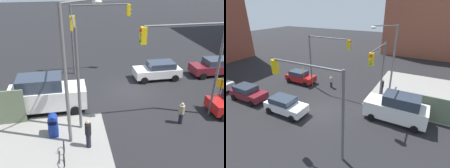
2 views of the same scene
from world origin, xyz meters
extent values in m
plane|color=black|center=(0.00, 0.00, 0.00)|extent=(120.00, 120.00, 0.00)
cube|color=gray|center=(9.00, 9.00, 0.01)|extent=(12.00, 12.00, 0.01)
cylinder|color=#59595B|center=(-4.50, 4.50, 3.25)|extent=(0.18, 0.18, 6.50)
cylinder|color=#59595B|center=(-1.93, 4.50, 6.38)|extent=(5.14, 0.12, 0.12)
cube|color=yellow|center=(0.64, 4.50, 5.85)|extent=(0.32, 0.36, 1.00)
sphere|color=red|center=(0.82, 4.50, 6.17)|extent=(0.18, 0.18, 0.18)
sphere|color=orange|center=(0.82, 4.50, 5.85)|extent=(0.18, 0.18, 0.18)
sphere|color=green|center=(0.82, 4.50, 5.53)|extent=(0.18, 0.18, 0.18)
cylinder|color=#59595B|center=(4.50, -4.50, 3.25)|extent=(0.18, 0.18, 6.50)
cylinder|color=#59595B|center=(1.91, -4.50, 6.38)|extent=(5.18, 0.12, 0.12)
cube|color=yellow|center=(-0.68, -4.50, 5.85)|extent=(0.32, 0.36, 1.00)
sphere|color=red|center=(-0.86, -4.50, 6.17)|extent=(0.18, 0.18, 0.18)
sphere|color=orange|center=(-0.86, -4.50, 5.85)|extent=(0.18, 0.18, 0.18)
sphere|color=green|center=(-0.86, -4.50, 5.53)|extent=(0.18, 0.18, 0.18)
cylinder|color=#59595B|center=(4.50, 4.50, 3.25)|extent=(0.18, 0.18, 6.50)
cylinder|color=#59595B|center=(4.50, 2.42, 6.38)|extent=(0.12, 4.16, 0.12)
cube|color=yellow|center=(4.50, 0.34, 5.85)|extent=(0.36, 0.32, 1.00)
sphere|color=red|center=(4.50, 0.16, 6.17)|extent=(0.18, 0.18, 0.18)
sphere|color=orange|center=(4.50, 0.16, 5.85)|extent=(0.18, 0.18, 0.18)
sphere|color=green|center=(4.50, 0.16, 5.53)|extent=(0.18, 0.18, 0.18)
cylinder|color=slate|center=(5.20, 5.80, 4.00)|extent=(0.20, 0.20, 8.00)
cylinder|color=slate|center=(4.23, 5.09, 7.90)|extent=(2.00, 1.49, 0.10)
ellipsoid|color=silver|center=(3.26, 4.39, 7.75)|extent=(0.56, 0.36, 0.24)
cylinder|color=#4C4C4C|center=(-5.40, 3.96, 1.20)|extent=(0.08, 0.08, 2.40)
cube|color=yellow|center=(-5.40, 3.96, 2.05)|extent=(0.48, 0.48, 0.64)
cube|color=navy|center=(6.20, 5.00, 0.57)|extent=(0.56, 0.64, 1.15)
cylinder|color=navy|center=(6.20, 5.00, 1.15)|extent=(0.56, 0.64, 0.56)
cylinder|color=black|center=(-12.79, -1.04, 0.32)|extent=(0.64, 0.22, 0.64)
cube|color=maroon|center=(-8.47, -1.91, 0.70)|extent=(4.27, 1.80, 0.75)
cube|color=#2D3847|center=(-8.81, -1.91, 1.35)|extent=(2.39, 1.58, 0.55)
cylinder|color=black|center=(-7.01, -1.01, 0.32)|extent=(0.64, 0.22, 0.64)
cylinder|color=black|center=(-7.01, -2.81, 0.32)|extent=(0.64, 0.22, 0.64)
cylinder|color=black|center=(-9.92, -1.01, 0.32)|extent=(0.64, 0.22, 0.64)
cylinder|color=black|center=(-9.92, -2.81, 0.32)|extent=(0.64, 0.22, 0.64)
cube|color=#B21919|center=(-6.44, 4.61, 0.70)|extent=(3.99, 1.80, 0.75)
cube|color=#2D3847|center=(-6.76, 4.61, 1.35)|extent=(2.24, 1.58, 0.55)
cylinder|color=black|center=(-5.09, 5.51, 0.32)|extent=(0.64, 0.22, 0.64)
cylinder|color=black|center=(-5.09, 3.71, 0.32)|extent=(0.64, 0.22, 0.64)
cylinder|color=black|center=(-7.80, 5.51, 0.32)|extent=(0.64, 0.22, 0.64)
cylinder|color=black|center=(-7.80, 3.71, 0.32)|extent=(0.64, 0.22, 0.64)
cube|color=white|center=(-2.89, -1.97, 0.70)|extent=(4.21, 1.80, 0.75)
cube|color=#2D3847|center=(-3.23, -1.97, 1.35)|extent=(2.36, 1.58, 0.55)
cylinder|color=black|center=(-1.46, -1.07, 0.32)|extent=(0.64, 0.22, 0.64)
cylinder|color=black|center=(-1.46, -2.87, 0.32)|extent=(0.64, 0.22, 0.64)
cylinder|color=black|center=(-4.32, -1.07, 0.32)|extent=(0.64, 0.22, 0.64)
cylinder|color=black|center=(-4.32, -2.87, 0.32)|extent=(0.64, 0.22, 0.64)
cube|color=white|center=(6.63, 1.80, 1.02)|extent=(5.40, 2.10, 1.40)
cube|color=#2D3847|center=(7.06, 1.80, 2.17)|extent=(3.02, 1.85, 0.90)
cylinder|color=black|center=(4.79, 0.75, 0.32)|extent=(0.64, 0.22, 0.64)
cylinder|color=black|center=(4.79, 2.85, 0.32)|extent=(0.64, 0.22, 0.64)
cylinder|color=black|center=(8.47, 0.75, 0.32)|extent=(0.64, 0.22, 0.64)
cylinder|color=black|center=(8.47, 2.85, 0.32)|extent=(0.64, 0.22, 0.64)
cylinder|color=black|center=(4.20, 6.50, 1.23)|extent=(0.36, 0.36, 0.70)
sphere|color=tan|center=(4.20, 6.50, 1.70)|extent=(0.24, 0.24, 0.24)
cylinder|color=#1E1E2D|center=(4.20, 6.50, 0.44)|extent=(0.28, 0.28, 0.88)
cylinder|color=#9E937A|center=(-2.00, 5.20, 1.05)|extent=(0.36, 0.36, 0.60)
sphere|color=tan|center=(-2.00, 5.20, 1.45)|extent=(0.20, 0.20, 0.20)
cylinder|color=#1E1E2D|center=(-2.00, 5.20, 0.38)|extent=(0.28, 0.28, 0.75)
torus|color=black|center=(5.60, 7.72, 0.33)|extent=(0.05, 0.71, 0.71)
torus|color=black|center=(5.60, 6.68, 0.33)|extent=(0.05, 0.71, 0.71)
cube|color=black|center=(5.60, 7.20, 0.51)|extent=(0.04, 1.04, 0.08)
cylinder|color=black|center=(5.60, 6.92, 0.75)|extent=(0.04, 0.04, 0.40)
camera|label=1|loc=(4.94, 18.01, 9.48)|focal=40.00mm
camera|label=2|loc=(8.40, -12.44, 9.61)|focal=28.00mm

